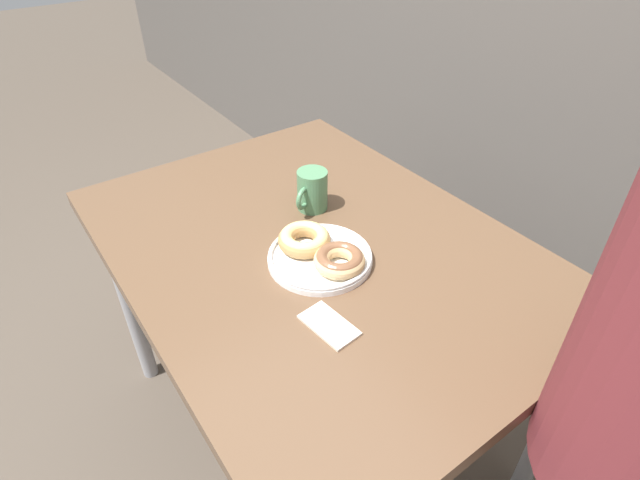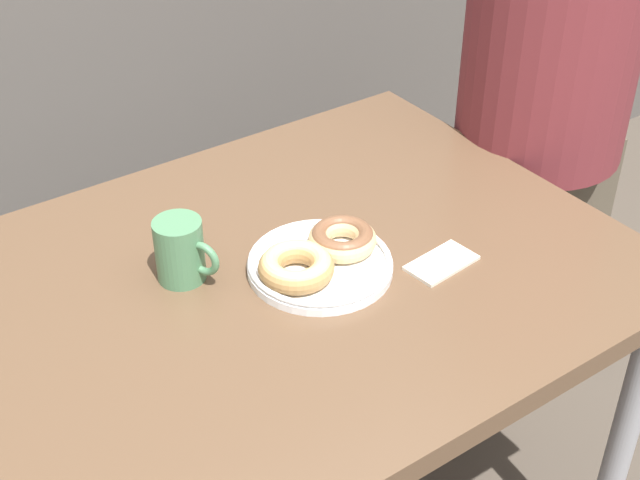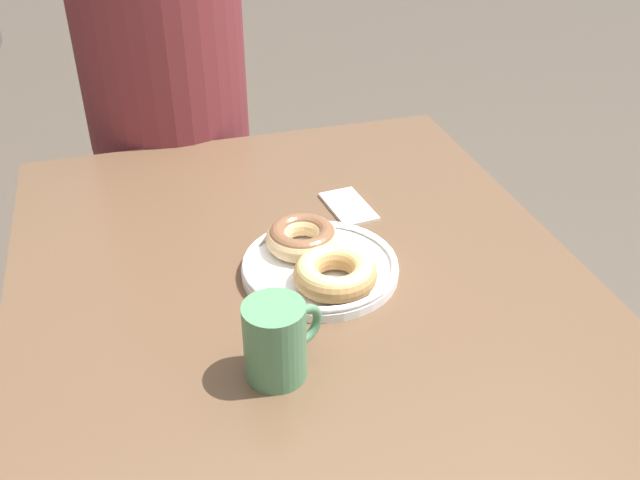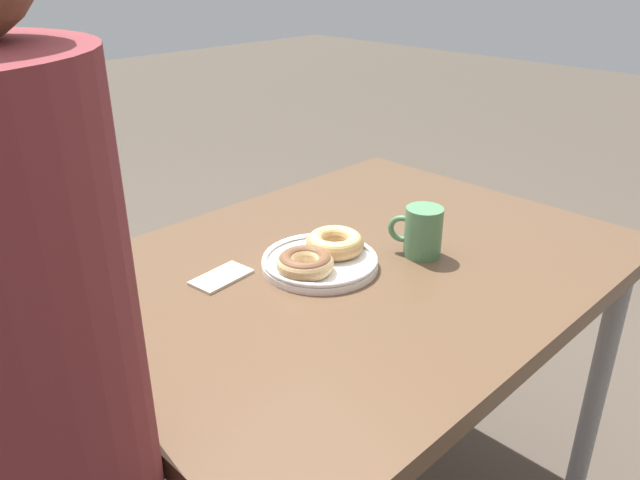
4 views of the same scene
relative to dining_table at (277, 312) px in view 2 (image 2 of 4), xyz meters
name	(u,v)px [view 2 (image 2 of 4)]	position (x,y,z in m)	size (l,w,h in m)	color
dining_table	(277,312)	(0.00, 0.00, 0.00)	(1.15, 0.85, 0.75)	brown
donut_plate	(319,258)	(0.06, -0.03, 0.10)	(0.27, 0.24, 0.05)	white
coffee_mug	(181,250)	(-0.12, 0.08, 0.13)	(0.08, 0.11, 0.11)	#4C7F56
person_figure	(545,106)	(0.75, 0.13, 0.11)	(0.37, 0.35, 1.44)	brown
napkin	(441,263)	(0.24, -0.13, 0.08)	(0.12, 0.08, 0.01)	beige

